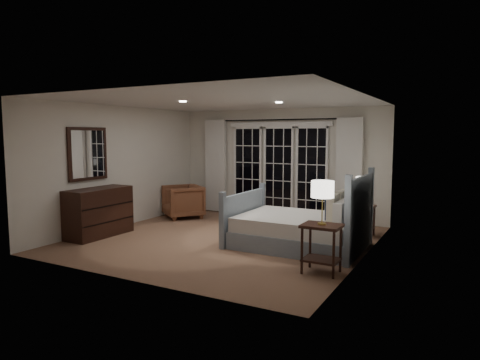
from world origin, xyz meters
The scene contains 20 objects.
floor centered at (0.00, 0.00, 0.00)m, with size 5.00×5.00×0.00m, color #90674D.
ceiling centered at (0.00, 0.00, 2.50)m, with size 5.00×5.00×0.00m, color silver.
wall_left centered at (-2.50, 0.00, 1.25)m, with size 0.02×5.00×2.50m, color beige.
wall_right centered at (2.50, 0.00, 1.25)m, with size 0.02×5.00×2.50m, color beige.
wall_back centered at (0.00, 2.50, 1.25)m, with size 5.00×0.02×2.50m, color beige.
wall_front centered at (0.00, -2.50, 1.25)m, with size 5.00×0.02×2.50m, color beige.
french_doors centered at (0.00, 2.46, 1.09)m, with size 2.50×0.04×2.20m.
curtain_rod centered at (0.00, 2.40, 2.25)m, with size 0.03×0.03×3.50m, color black.
curtain_left centered at (-1.65, 2.38, 1.15)m, with size 0.55×0.10×2.25m, color silver.
curtain_right centered at (1.65, 2.38, 1.15)m, with size 0.55×0.10×2.25m, color silver.
downlight_a centered at (0.80, 0.60, 2.49)m, with size 0.12×0.12×0.01m, color white.
downlight_b centered at (-0.60, -0.40, 2.49)m, with size 0.12×0.12×0.01m, color white.
bed centered at (1.42, 0.19, 0.32)m, with size 2.15×1.54×1.25m.
nightstand_left centered at (2.15, -1.01, 0.45)m, with size 0.53×0.42×0.68m.
nightstand_right centered at (2.15, 1.48, 0.39)m, with size 0.46×0.36×0.59m.
lamp_left centered at (2.15, -1.01, 1.16)m, with size 0.31×0.31×0.60m.
lamp_right centered at (2.15, 1.48, 1.02)m, with size 0.28×0.28×0.54m.
armchair centered at (-1.90, 1.34, 0.38)m, with size 0.81×0.83×0.76m, color brown.
dresser centered at (-2.23, -0.88, 0.45)m, with size 0.55×1.28×0.91m.
mirror centered at (-2.47, -0.88, 1.55)m, with size 0.05×0.85×1.00m.
Camera 1 is at (3.91, -6.60, 1.90)m, focal length 32.00 mm.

